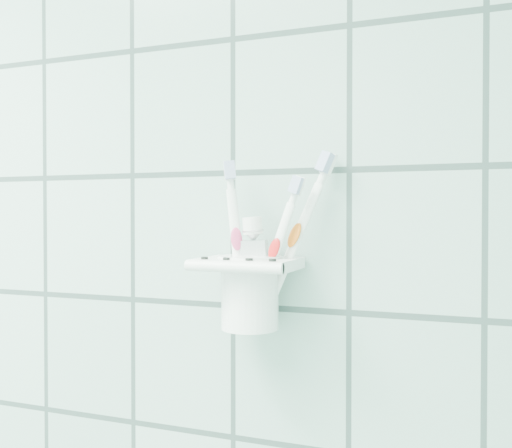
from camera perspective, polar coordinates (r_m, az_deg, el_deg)
holder_bracket at (r=0.70m, az=-0.79°, el=-4.12°), size 0.12×0.10×0.04m
cup at (r=0.71m, az=-0.61°, el=-6.51°), size 0.08×0.08×0.09m
toothbrush_pink at (r=0.71m, az=-1.21°, el=-1.63°), size 0.04×0.02×0.20m
toothbrush_blue at (r=0.70m, az=0.57°, el=-0.68°), size 0.09×0.04×0.22m
toothbrush_orange at (r=0.70m, az=-0.54°, el=-2.18°), size 0.06×0.02×0.19m
toothpaste_tube at (r=0.71m, az=0.32°, el=-3.76°), size 0.04×0.03×0.13m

